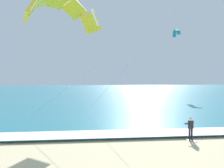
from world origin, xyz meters
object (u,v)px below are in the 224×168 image
(surfboard, at_px, (191,140))
(kite_distant, at_px, (176,32))
(kitesurfer, at_px, (191,127))
(kite_primary, at_px, (61,8))

(surfboard, bearing_deg, kite_distant, 71.17)
(surfboard, xyz_separation_m, kitesurfer, (-0.00, 0.02, 0.91))
(kitesurfer, height_order, kite_distant, kite_distant)
(kite_primary, relative_size, kite_distant, 2.93)
(kite_primary, bearing_deg, kitesurfer, -43.72)
(kite_primary, bearing_deg, kite_distant, 54.08)
(kite_primary, height_order, kite_distant, kite_distant)
(surfboard, distance_m, kite_primary, 17.62)
(surfboard, xyz_separation_m, kite_distant, (14.62, 42.88, 14.92))
(kitesurfer, bearing_deg, kite_distant, 71.16)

